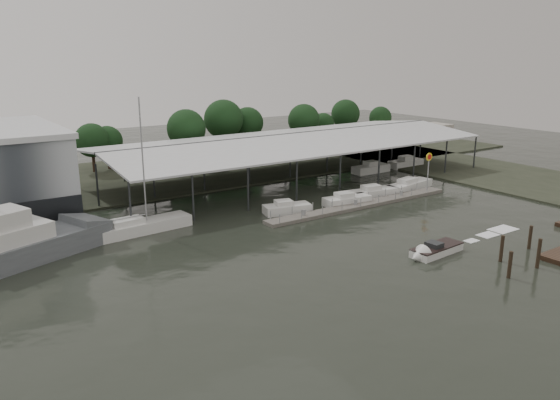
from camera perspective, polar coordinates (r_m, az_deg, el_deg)
ground at (r=51.93m, az=3.88°, el=-5.69°), size 200.00×200.00×0.00m
land_strip_far at (r=87.39m, az=-13.52°, el=2.55°), size 140.00×30.00×0.30m
land_strip_east at (r=91.20m, az=22.46°, el=2.33°), size 20.00×60.00×0.30m
covered_boat_shed at (r=82.09m, az=1.08°, el=6.46°), size 58.24×24.00×6.96m
floating_dock at (r=68.45m, az=8.52°, el=-0.52°), size 28.00×2.00×1.40m
shell_fuel_sign at (r=76.15m, az=15.26°, el=3.58°), size 1.10×0.18×5.55m
distant_commercial_buildings at (r=122.86m, az=12.60°, el=6.94°), size 22.00×8.00×4.00m
grey_trawler at (r=54.77m, az=-25.89°, el=-4.36°), size 18.12×10.53×8.84m
white_sailboat at (r=59.70m, az=-14.34°, el=-2.69°), size 10.79×3.43×14.38m
speedboat_underway at (r=53.51m, az=15.71°, el=-5.16°), size 17.47×3.30×2.00m
moored_cruiser_0 at (r=64.79m, az=0.69°, el=-0.86°), size 5.98×3.54×1.70m
moored_cruiser_1 at (r=68.92m, az=6.97°, el=-0.00°), size 6.36×2.96×1.70m
moored_cruiser_2 at (r=73.27m, az=9.72°, el=0.80°), size 7.02×3.11×1.70m
moored_cruiser_3 at (r=78.30m, az=13.36°, el=1.52°), size 8.48×3.47×1.70m
mooring_pilings at (r=53.08m, az=25.98°, el=-5.66°), size 8.38×9.12×3.48m
horizon_tree_line at (r=101.73m, az=-2.90°, el=8.01°), size 67.43×11.31×10.55m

